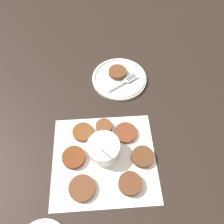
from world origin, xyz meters
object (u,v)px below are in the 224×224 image
serving_plate (119,78)px  fork (125,81)px  fritter_on_plate (117,72)px  sauce_bowl (103,149)px

serving_plate → fork: bearing=129.2°
fritter_on_plate → fork: 0.06m
sauce_bowl → serving_plate: size_ratio=0.54×
fritter_on_plate → sauce_bowl: bearing=77.2°
serving_plate → sauce_bowl: bearing=75.4°
sauce_bowl → serving_plate: bearing=-104.6°
fritter_on_plate → fork: fritter_on_plate is taller
sauce_bowl → fork: (-0.11, -0.31, -0.01)m
fork → sauce_bowl: bearing=70.3°
sauce_bowl → fritter_on_plate: (-0.08, -0.36, -0.01)m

